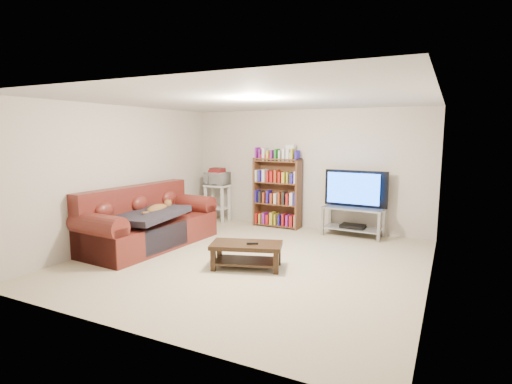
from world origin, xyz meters
The scene contains 19 objects.
floor centered at (0.00, 0.00, 0.00)m, with size 5.00×5.00×0.00m, color beige.
ceiling centered at (0.00, 0.00, 2.40)m, with size 5.00×5.00×0.00m, color white.
wall_back centered at (0.00, 2.50, 1.20)m, with size 5.00×5.00×0.00m, color beige.
wall_front centered at (0.00, -2.50, 1.20)m, with size 5.00×5.00×0.00m, color beige.
wall_left centered at (-2.50, 0.00, 1.20)m, with size 5.00×5.00×0.00m, color beige.
wall_right centered at (2.50, 0.00, 1.20)m, with size 5.00×5.00×0.00m, color beige.
sofa centered at (-1.99, -0.02, 0.35)m, with size 1.19×2.45×1.02m.
blanket centered at (-1.81, -0.19, 0.59)m, with size 0.92×1.20×0.10m, color black.
cat centered at (-1.79, 0.02, 0.65)m, with size 0.26×0.65×0.20m, color brown, non-canonical shape.
coffee_table centered at (0.10, -0.32, 0.25)m, with size 1.11×0.79×0.37m.
remote centered at (0.20, -0.33, 0.38)m, with size 0.16×0.05×0.02m, color black.
tv_stand centered at (1.06, 2.18, 0.37)m, with size 1.13×0.55×0.55m.
television centered at (1.06, 2.18, 0.90)m, with size 1.19×0.16×0.69m, color black.
dvd_player centered at (1.06, 2.18, 0.19)m, with size 0.44×0.31×0.06m, color black.
bookshelf centered at (-0.53, 2.26, 0.73)m, with size 0.99×0.33×1.43m.
shelf_clutter centered at (-0.43, 2.27, 1.53)m, with size 0.73×0.23×0.28m.
microwave_stand centered at (-1.92, 2.17, 0.52)m, with size 0.51×0.38×0.81m.
microwave centered at (-1.92, 2.17, 0.95)m, with size 0.50×0.34×0.28m, color silver.
game_boxes centered at (-1.92, 2.17, 1.11)m, with size 0.30×0.26×0.05m, color maroon.
Camera 1 is at (2.68, -5.22, 1.91)m, focal length 28.00 mm.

